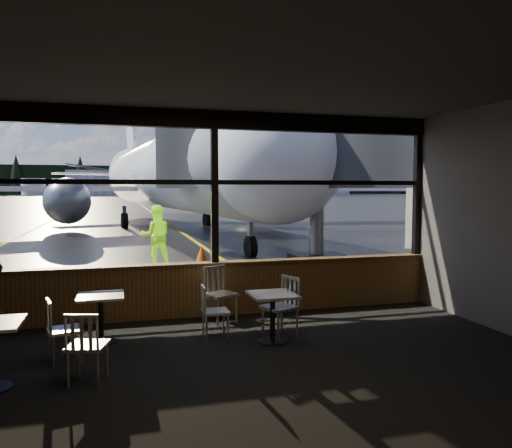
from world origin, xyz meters
name	(u,v)px	position (x,y,z in m)	size (l,w,h in m)	color
ground_plane	(124,198)	(0.00, 120.00, 0.00)	(520.00, 520.00, 0.00)	black
carpet_floor	(264,377)	(0.00, -3.00, 0.01)	(8.00, 6.00, 0.01)	black
ceiling	(264,70)	(0.00, -3.00, 3.50)	(8.00, 6.00, 0.04)	#38332D
wall_back	(418,267)	(0.00, -6.00, 1.75)	(8.00, 0.04, 3.50)	#524942
window_sill	(215,289)	(0.00, 0.00, 0.45)	(8.00, 0.28, 0.90)	#56391A
window_header	(214,120)	(0.00, 0.00, 3.35)	(8.00, 0.18, 0.30)	black
mullion_centre	(214,188)	(0.00, 0.00, 2.20)	(0.12, 0.12, 2.60)	black
mullion_right	(417,188)	(3.95, 0.00, 2.20)	(0.12, 0.12, 2.60)	black
window_transom	(214,182)	(0.00, 0.00, 2.30)	(8.00, 0.10, 0.08)	black
airliner	(170,124)	(1.27, 19.75, 5.76)	(31.44, 37.73, 11.53)	white
jet_bridge	(299,184)	(3.60, 5.50, 2.35)	(8.81, 10.77, 4.70)	#28282A
cafe_table_near	(273,318)	(0.50, -1.74, 0.35)	(0.64, 0.64, 0.71)	#A5A198
cafe_table_mid	(101,319)	(-1.85, -1.13, 0.35)	(0.63, 0.63, 0.70)	gray
chair_near_e	(280,308)	(0.65, -1.61, 0.46)	(0.50, 0.50, 0.91)	beige
chair_near_w	(215,312)	(-0.26, -1.38, 0.40)	(0.44, 0.44, 0.80)	beige
chair_near_n	(221,295)	(-0.01, -0.55, 0.46)	(0.51, 0.51, 0.93)	beige
chair_mid_s	(88,346)	(-1.95, -2.62, 0.42)	(0.46, 0.46, 0.85)	beige
chair_mid_w	(65,331)	(-2.26, -1.86, 0.42)	(0.45, 0.45, 0.83)	#ACA79B
ground_crew	(156,236)	(-0.57, 5.82, 0.87)	(0.84, 0.66, 1.74)	#BFF219
cone_nose	(202,253)	(0.86, 6.65, 0.24)	(0.34, 0.34, 0.47)	orange
hangar_mid	(122,182)	(0.00, 185.00, 5.00)	(38.00, 15.00, 10.00)	silver
hangar_right	(280,179)	(60.00, 178.00, 6.00)	(50.00, 20.00, 12.00)	silver
fuel_tank_a	(34,187)	(-30.00, 182.00, 3.00)	(8.00, 8.00, 6.00)	silver
fuel_tank_b	(64,187)	(-20.00, 182.00, 3.00)	(8.00, 8.00, 6.00)	silver
fuel_tank_c	(93,187)	(-10.00, 182.00, 3.00)	(8.00, 8.00, 6.00)	silver
treeline	(121,180)	(0.00, 210.00, 6.00)	(360.00, 3.00, 12.00)	black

